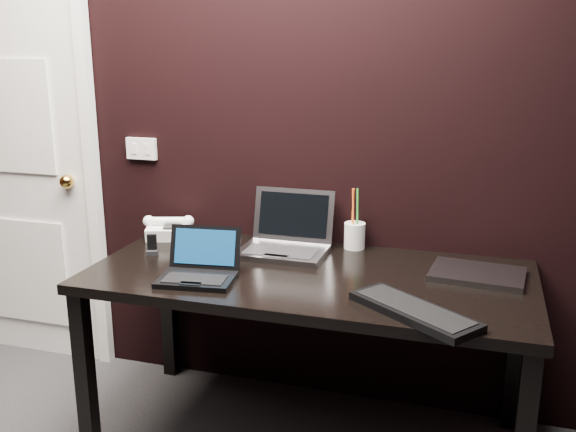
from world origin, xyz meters
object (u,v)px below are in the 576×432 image
(door, at_px, (11,157))
(ext_keyboard, at_px, (414,311))
(pen_cup, at_px, (355,234))
(silver_laptop, at_px, (286,241))
(closed_laptop, at_px, (477,274))
(desk, at_px, (309,291))
(desk_phone, at_px, (169,229))
(netbook, at_px, (199,270))
(mobile_phone, at_px, (152,247))

(door, bearing_deg, ext_keyboard, -17.77)
(ext_keyboard, relative_size, pen_cup, 1.74)
(silver_laptop, distance_m, ext_keyboard, 0.78)
(closed_laptop, relative_size, pen_cup, 1.37)
(desk, height_order, closed_laptop, closed_laptop)
(silver_laptop, relative_size, pen_cup, 1.35)
(ext_keyboard, relative_size, desk_phone, 1.94)
(netbook, xyz_separation_m, ext_keyboard, (0.81, -0.10, -0.02))
(pen_cup, bearing_deg, mobile_phone, -157.97)
(door, bearing_deg, closed_laptop, -6.10)
(silver_laptop, bearing_deg, closed_laptop, -5.72)
(desk, distance_m, ext_keyboard, 0.53)
(door, distance_m, pen_cup, 1.77)
(pen_cup, bearing_deg, closed_laptop, -22.76)
(closed_laptop, bearing_deg, netbook, -162.10)
(desk, relative_size, netbook, 5.56)
(pen_cup, bearing_deg, desk_phone, -174.02)
(door, distance_m, desk, 1.73)
(silver_laptop, relative_size, closed_laptop, 0.98)
(door, height_order, netbook, door)
(door, distance_m, mobile_phone, 1.06)
(mobile_phone, xyz_separation_m, pen_cup, (0.80, 0.32, 0.03))
(desk_phone, bearing_deg, desk, -19.67)
(desk_phone, xyz_separation_m, pen_cup, (0.84, 0.09, 0.02))
(desk, height_order, desk_phone, desk_phone)
(netbook, relative_size, ext_keyboard, 0.66)
(closed_laptop, bearing_deg, door, 173.90)
(netbook, distance_m, desk_phone, 0.57)
(closed_laptop, relative_size, mobile_phone, 4.40)
(desk, relative_size, silver_laptop, 4.77)
(netbook, distance_m, pen_cup, 0.72)
(netbook, xyz_separation_m, mobile_phone, (-0.31, 0.22, -0.01))
(desk_phone, distance_m, pen_cup, 0.84)
(mobile_phone, bearing_deg, desk_phone, 99.67)
(desk, bearing_deg, netbook, -153.11)
(netbook, relative_size, closed_laptop, 0.84)
(desk, xyz_separation_m, pen_cup, (0.11, 0.35, 0.14))
(desk, bearing_deg, ext_keyboard, -34.03)
(desk, distance_m, mobile_phone, 0.70)
(silver_laptop, bearing_deg, ext_keyboard, -40.36)
(door, xyz_separation_m, desk_phone, (0.92, -0.11, -0.26))
(netbook, xyz_separation_m, pen_cup, (0.48, 0.54, 0.03))
(closed_laptop, bearing_deg, ext_keyboard, -114.35)
(ext_keyboard, bearing_deg, pen_cup, 116.80)
(desk, bearing_deg, pen_cup, 72.68)
(ext_keyboard, bearing_deg, silver_laptop, 139.64)
(pen_cup, bearing_deg, netbook, -131.93)
(closed_laptop, bearing_deg, pen_cup, 157.24)
(door, xyz_separation_m, ext_keyboard, (2.08, -0.67, -0.29))
(silver_laptop, xyz_separation_m, closed_laptop, (0.78, -0.08, -0.03))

